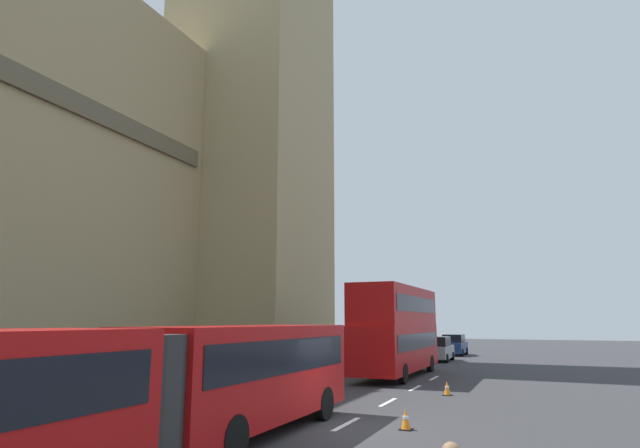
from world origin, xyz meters
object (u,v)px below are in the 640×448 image
Objects in this scene: double_decker_bus at (397,327)px; traffic_cone_middle at (447,388)px; traffic_cone_west at (406,419)px; articulated_bus at (126,388)px; sedan_lead at (438,349)px; sedan_trailing at (455,345)px.

traffic_cone_middle is at bearing -150.00° from double_decker_bus.
articulated_bus is at bearing 151.26° from traffic_cone_west.
double_decker_bus is 2.39× the size of sedan_lead.
double_decker_bus is at bearing 179.88° from sedan_lead.
sedan_lead is (33.18, -0.02, -0.83)m from articulated_bus.
articulated_bus is 15.01m from traffic_cone_middle.
traffic_cone_west is 7.47m from traffic_cone_middle.
sedan_lead reaches higher than traffic_cone_west.
articulated_bus reaches higher than traffic_cone_west.
sedan_trailing is 7.59× the size of traffic_cone_middle.
traffic_cone_west is (-13.98, -3.83, -2.43)m from double_decker_bus.
traffic_cone_west is (-26.19, -3.81, -0.63)m from sedan_lead.
double_decker_bus is at bearing 30.00° from traffic_cone_middle.
double_decker_bus is at bearing 15.34° from traffic_cone_west.
sedan_trailing is at bearing 6.28° from traffic_cone_west.
articulated_bus is 8.10m from traffic_cone_west.
sedan_trailing is 33.87m from traffic_cone_west.
double_decker_bus is (20.97, 0.00, 0.96)m from articulated_bus.
double_decker_bus is 7.90m from traffic_cone_middle.
traffic_cone_west is at bearing -173.72° from sedan_trailing.
traffic_cone_middle is at bearing -14.56° from articulated_bus.
sedan_lead is at bearing -0.04° from articulated_bus.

